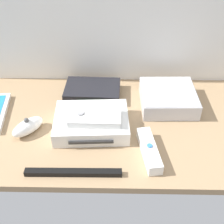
{
  "coord_description": "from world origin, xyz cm",
  "views": [
    {
      "loc": [
        1.25,
        -68.47,
        58.55
      ],
      "look_at": [
        0.0,
        0.0,
        4.0
      ],
      "focal_mm": 48.32,
      "sensor_mm": 36.0,
      "label": 1
    }
  ],
  "objects_px": {
    "mini_computer": "(168,98)",
    "remote_nunchuk": "(28,127)",
    "remote_classic_pad": "(95,117)",
    "network_router": "(93,91)",
    "sensor_bar": "(73,173)",
    "game_console": "(92,122)",
    "remote_wand": "(149,150)"
  },
  "relations": [
    {
      "from": "mini_computer",
      "to": "remote_nunchuk",
      "type": "relative_size",
      "value": 1.67
    },
    {
      "from": "network_router",
      "to": "remote_classic_pad",
      "type": "xyz_separation_m",
      "value": [
        0.02,
        -0.18,
        0.04
      ]
    },
    {
      "from": "game_console",
      "to": "sensor_bar",
      "type": "relative_size",
      "value": 0.91
    },
    {
      "from": "remote_classic_pad",
      "to": "game_console",
      "type": "bearing_deg",
      "value": 130.86
    },
    {
      "from": "mini_computer",
      "to": "remote_classic_pad",
      "type": "xyz_separation_m",
      "value": [
        -0.22,
        -0.13,
        0.03
      ]
    },
    {
      "from": "game_console",
      "to": "remote_classic_pad",
      "type": "relative_size",
      "value": 1.51
    },
    {
      "from": "remote_wand",
      "to": "remote_nunchuk",
      "type": "xyz_separation_m",
      "value": [
        -0.34,
        0.08,
        0.01
      ]
    },
    {
      "from": "mini_computer",
      "to": "network_router",
      "type": "height_order",
      "value": "mini_computer"
    },
    {
      "from": "game_console",
      "to": "remote_wand",
      "type": "height_order",
      "value": "game_console"
    },
    {
      "from": "mini_computer",
      "to": "remote_wand",
      "type": "bearing_deg",
      "value": -109.11
    },
    {
      "from": "remote_nunchuk",
      "to": "remote_classic_pad",
      "type": "distance_m",
      "value": 0.19
    },
    {
      "from": "network_router",
      "to": "sensor_bar",
      "type": "height_order",
      "value": "network_router"
    },
    {
      "from": "mini_computer",
      "to": "remote_wand",
      "type": "xyz_separation_m",
      "value": [
        -0.08,
        -0.22,
        -0.01
      ]
    },
    {
      "from": "remote_nunchuk",
      "to": "sensor_bar",
      "type": "height_order",
      "value": "remote_nunchuk"
    },
    {
      "from": "network_router",
      "to": "sensor_bar",
      "type": "bearing_deg",
      "value": -92.26
    },
    {
      "from": "remote_wand",
      "to": "sensor_bar",
      "type": "height_order",
      "value": "remote_wand"
    },
    {
      "from": "remote_nunchuk",
      "to": "remote_classic_pad",
      "type": "bearing_deg",
      "value": 42.71
    },
    {
      "from": "remote_classic_pad",
      "to": "sensor_bar",
      "type": "height_order",
      "value": "remote_classic_pad"
    },
    {
      "from": "remote_nunchuk",
      "to": "remote_classic_pad",
      "type": "relative_size",
      "value": 0.72
    },
    {
      "from": "remote_wand",
      "to": "remote_nunchuk",
      "type": "relative_size",
      "value": 1.45
    },
    {
      "from": "sensor_bar",
      "to": "remote_nunchuk",
      "type": "bearing_deg",
      "value": 133.25
    },
    {
      "from": "game_console",
      "to": "mini_computer",
      "type": "xyz_separation_m",
      "value": [
        0.24,
        0.12,
        0.0
      ]
    },
    {
      "from": "game_console",
      "to": "remote_wand",
      "type": "xyz_separation_m",
      "value": [
        0.16,
        -0.1,
        -0.01
      ]
    },
    {
      "from": "game_console",
      "to": "remote_nunchuk",
      "type": "relative_size",
      "value": 2.09
    },
    {
      "from": "remote_wand",
      "to": "sensor_bar",
      "type": "bearing_deg",
      "value": -168.49
    },
    {
      "from": "remote_wand",
      "to": "remote_classic_pad",
      "type": "height_order",
      "value": "remote_classic_pad"
    },
    {
      "from": "remote_nunchuk",
      "to": "remote_classic_pad",
      "type": "height_order",
      "value": "remote_classic_pad"
    },
    {
      "from": "mini_computer",
      "to": "network_router",
      "type": "relative_size",
      "value": 0.95
    },
    {
      "from": "remote_nunchuk",
      "to": "sensor_bar",
      "type": "bearing_deg",
      "value": -5.55
    },
    {
      "from": "remote_nunchuk",
      "to": "sensor_bar",
      "type": "xyz_separation_m",
      "value": [
        0.15,
        -0.15,
        -0.01
      ]
    },
    {
      "from": "game_console",
      "to": "remote_nunchuk",
      "type": "xyz_separation_m",
      "value": [
        -0.18,
        -0.02,
        -0.0
      ]
    },
    {
      "from": "network_router",
      "to": "remote_nunchuk",
      "type": "xyz_separation_m",
      "value": [
        -0.17,
        -0.19,
        0.0
      ]
    }
  ]
}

